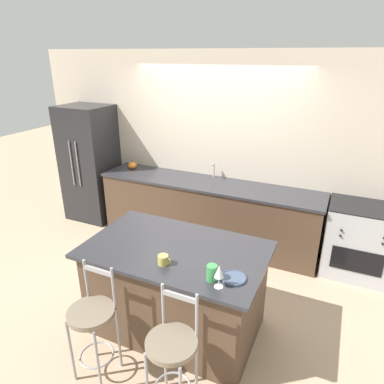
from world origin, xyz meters
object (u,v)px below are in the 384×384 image
oven_range (358,240)px  bar_stool_far (172,353)px  wine_glass (219,272)px  refrigerator (90,163)px  pumpkin_decoration (132,165)px  bar_stool_near (93,322)px  tumbler_cup (212,273)px  dinner_plate (234,278)px  coffee_mug (163,260)px

oven_range → bar_stool_far: bearing=-116.2°
bar_stool_far → wine_glass: (0.20, 0.42, 0.51)m
bar_stool_far → refrigerator: bearing=138.2°
pumpkin_decoration → wine_glass: bearing=-44.2°
bar_stool_near → pumpkin_decoration: (-1.34, 2.64, 0.42)m
tumbler_cup → oven_range: bearing=61.4°
tumbler_cup → pumpkin_decoration: size_ratio=1.01×
bar_stool_near → bar_stool_far: same height
refrigerator → dinner_plate: 3.71m
refrigerator → dinner_plate: refrigerator is taller
refrigerator → tumbler_cup: size_ratio=13.64×
refrigerator → bar_stool_near: (2.11, -2.55, -0.38)m
tumbler_cup → pumpkin_decoration: 3.10m
bar_stool_near → wine_glass: bearing=23.4°
wine_glass → coffee_mug: 0.56m
dinner_plate → wine_glass: bearing=-116.1°
coffee_mug → pumpkin_decoration: pumpkin_decoration is taller
pumpkin_decoration → bar_stool_near: bearing=-63.0°
wine_glass → tumbler_cup: wine_glass is taller
refrigerator → coffee_mug: size_ratio=15.39×
bar_stool_far → dinner_plate: bearing=64.4°
dinner_plate → wine_glass: (-0.07, -0.15, 0.13)m
dinner_plate → tumbler_cup: tumbler_cup is taller
wine_glass → coffee_mug: size_ratio=1.62×
oven_range → bar_stool_near: 3.28m
refrigerator → pumpkin_decoration: size_ratio=13.79×
tumbler_cup → pumpkin_decoration: tumbler_cup is taller
wine_glass → tumbler_cup: (-0.08, 0.06, -0.07)m
bar_stool_far → tumbler_cup: tumbler_cup is taller
bar_stool_near → bar_stool_far: size_ratio=1.00×
tumbler_cup → pumpkin_decoration: bearing=135.5°
bar_stool_far → dinner_plate: size_ratio=4.91×
refrigerator → dinner_plate: (3.13, -1.99, 0.00)m
tumbler_cup → coffee_mug: bearing=175.8°
refrigerator → oven_range: size_ratio=2.01×
coffee_mug → pumpkin_decoration: size_ratio=0.90×
oven_range → dinner_plate: dinner_plate is taller
dinner_plate → pumpkin_decoration: pumpkin_decoration is taller
bar_stool_near → bar_stool_far: (0.75, -0.01, 0.00)m
dinner_plate → tumbler_cup: size_ratio=1.55×
bar_stool_near → dinner_plate: bar_stool_near is taller
bar_stool_far → pumpkin_decoration: size_ratio=7.71×
wine_glass → pumpkin_decoration: 3.20m
bar_stool_near → coffee_mug: 0.77m
tumbler_cup → refrigerator: bearing=145.1°
refrigerator → wine_glass: bearing=-34.9°
bar_stool_far → pumpkin_decoration: 3.40m
bar_stool_far → coffee_mug: bearing=124.0°
refrigerator → wine_glass: size_ratio=9.49×
coffee_mug → wine_glass: bearing=-9.5°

